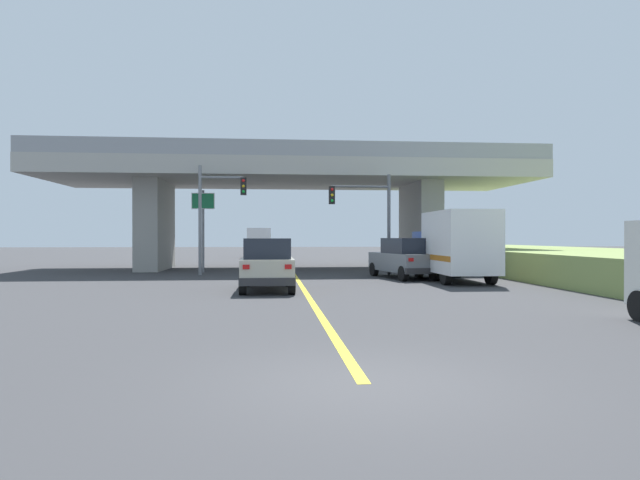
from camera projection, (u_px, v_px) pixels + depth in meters
name	position (u px, v px, depth m)	size (l,w,h in m)	color
ground	(290.00, 269.00, 35.97)	(160.00, 160.00, 0.00)	#353538
overpass_bridge	(290.00, 186.00, 35.94)	(30.44, 9.93, 7.56)	#A8A59E
lane_divider_stripe	(306.00, 293.00, 20.45)	(0.20, 25.50, 0.01)	yellow
suv_lead	(268.00, 264.00, 21.27)	(2.01, 4.31, 2.02)	#B7B29E
suv_crossing	(404.00, 258.00, 27.66)	(2.71, 5.09, 2.02)	slate
box_truck	(455.00, 246.00, 25.64)	(2.33, 6.45, 3.24)	navy
traffic_signal_nearside	(368.00, 211.00, 29.91)	(3.37, 0.36, 5.48)	#56595E
traffic_signal_farside	(215.00, 206.00, 30.07)	(2.60, 0.36, 5.98)	slate
highway_sign	(203.00, 213.00, 32.48)	(1.34, 0.17, 4.83)	slate
semi_truck_distant	(259.00, 242.00, 56.65)	(2.33, 6.61, 2.96)	navy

